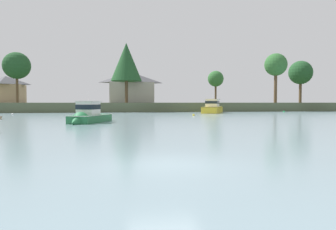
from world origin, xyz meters
TOP-DOWN VIEW (x-y plane):
  - ground_plane at (0.00, 0.00)m, footprint 512.38×512.38m
  - far_shore_bank at (0.00, 77.19)m, footprint 230.57×41.66m
  - cruiser_green at (-4.22, 22.78)m, footprint 4.72×7.73m
  - cruiser_yellow at (18.79, 50.44)m, footprint 7.23×10.22m
  - mooring_buoy_green at (35.64, 52.11)m, footprint 0.46×0.46m
  - mooring_buoy_white at (-18.64, 47.51)m, footprint 0.37×0.37m
  - mooring_buoy_yellow at (11.33, 38.11)m, footprint 0.38×0.38m
  - shore_tree_center_right at (1.70, 60.57)m, footprint 7.01×7.01m
  - shore_tree_far_right at (28.99, 78.38)m, footprint 4.70×4.70m
  - shore_tree_inland_b at (37.96, 59.95)m, footprint 5.45×5.45m
  - shore_tree_left_mid at (53.18, 72.82)m, footprint 6.87×6.87m
  - shore_tree_inland_c at (-24.09, 70.35)m, footprint 6.46×6.46m
  - cottage_hillside at (3.53, 73.40)m, footprint 12.26×9.93m
  - cottage_near_water at (-29.07, 78.25)m, footprint 9.20×7.59m

SIDE VIEW (x-z plane):
  - ground_plane at x=0.00m, z-range 0.00..0.00m
  - mooring_buoy_white at x=-18.64m, z-range -0.15..0.28m
  - mooring_buoy_yellow at x=11.33m, z-range -0.15..0.28m
  - mooring_buoy_green at x=35.64m, z-range -0.17..0.34m
  - cruiser_green at x=-4.22m, z-range -1.67..2.68m
  - cruiser_yellow at x=18.79m, z-range -1.80..3.03m
  - far_shore_bank at x=0.00m, z-range 0.00..2.06m
  - cottage_near_water at x=-29.07m, z-range 2.19..9.19m
  - cottage_hillside at x=3.53m, z-range 2.21..10.37m
  - shore_tree_far_right at x=28.99m, z-range 4.37..13.84m
  - shore_tree_left_mid at x=53.18m, z-range 4.70..16.98m
  - shore_tree_inland_c at x=-24.09m, z-range 4.87..17.05m
  - shore_tree_center_right at x=1.70m, z-range 4.47..17.93m
  - shore_tree_inland_b at x=37.96m, z-range 5.21..17.24m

